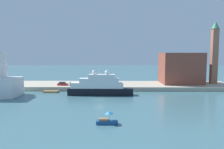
# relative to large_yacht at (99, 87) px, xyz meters

# --- Properties ---
(ground) EXTENTS (400.00, 400.00, 0.00)m
(ground) POSITION_rel_large_yacht_xyz_m (0.59, -8.35, -3.00)
(ground) COLOR #3D6670
(quay_dock) EXTENTS (110.00, 19.78, 1.61)m
(quay_dock) POSITION_rel_large_yacht_xyz_m (0.59, 17.53, -2.19)
(quay_dock) COLOR #ADA38E
(quay_dock) RESTS_ON ground
(large_yacht) EXTENTS (23.05, 3.64, 10.71)m
(large_yacht) POSITION_rel_large_yacht_xyz_m (0.00, 0.00, 0.00)
(large_yacht) COLOR black
(large_yacht) RESTS_ON ground
(small_motorboat) EXTENTS (4.56, 1.77, 2.84)m
(small_motorboat) POSITION_rel_large_yacht_xyz_m (3.93, -32.49, -2.03)
(small_motorboat) COLOR navy
(small_motorboat) RESTS_ON ground
(work_barge) EXTENTS (5.58, 2.00, 0.63)m
(work_barge) POSITION_rel_large_yacht_xyz_m (-18.80, 4.83, -2.68)
(work_barge) COLOR olive
(work_barge) RESTS_ON ground
(harbor_building) EXTENTS (16.89, 14.60, 13.42)m
(harbor_building) POSITION_rel_large_yacht_xyz_m (34.44, 20.01, 5.32)
(harbor_building) COLOR brown
(harbor_building) RESTS_ON quay_dock
(bell_tower) EXTENTS (3.33, 3.33, 26.86)m
(bell_tower) POSITION_rel_large_yacht_xyz_m (48.34, 18.69, 12.95)
(bell_tower) COLOR #9E664C
(bell_tower) RESTS_ON quay_dock
(parked_car) EXTENTS (4.26, 1.83, 1.42)m
(parked_car) POSITION_rel_large_yacht_xyz_m (-16.15, 12.52, -0.78)
(parked_car) COLOR #B21E1E
(parked_car) RESTS_ON quay_dock
(person_figure) EXTENTS (0.36, 0.36, 1.76)m
(person_figure) POSITION_rel_large_yacht_xyz_m (-12.69, 10.73, -0.57)
(person_figure) COLOR #4C4C4C
(person_figure) RESTS_ON quay_dock
(mooring_bollard) EXTENTS (0.46, 0.46, 0.61)m
(mooring_bollard) POSITION_rel_large_yacht_xyz_m (4.21, 9.19, -1.08)
(mooring_bollard) COLOR black
(mooring_bollard) RESTS_ON quay_dock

